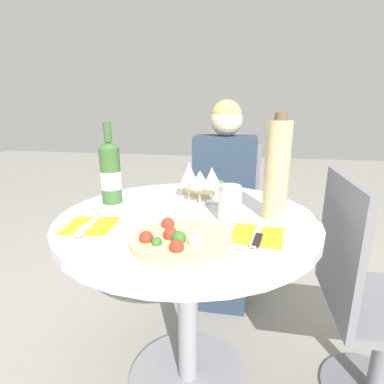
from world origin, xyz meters
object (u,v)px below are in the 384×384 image
(seated_diner, at_px, (223,211))
(pizza_large, at_px, (179,240))
(chair_behind_diner, at_px, (224,217))
(chair_empty_side, at_px, (370,302))
(tall_carafe, at_px, (277,170))
(wine_bottle, at_px, (111,173))
(dining_table, at_px, (188,255))

(seated_diner, xyz_separation_m, pizza_large, (-0.05, -0.95, 0.24))
(chair_behind_diner, distance_m, pizza_large, 1.15)
(chair_empty_side, relative_size, tall_carafe, 2.50)
(chair_empty_side, bearing_deg, tall_carafe, -83.59)
(seated_diner, xyz_separation_m, wine_bottle, (-0.40, -0.62, 0.35))
(dining_table, distance_m, seated_diner, 0.71)
(tall_carafe, bearing_deg, dining_table, -176.38)
(chair_behind_diner, relative_size, seated_diner, 0.76)
(pizza_large, bearing_deg, tall_carafe, 43.53)
(pizza_large, distance_m, wine_bottle, 0.49)
(chair_behind_diner, bearing_deg, dining_table, 84.94)
(seated_diner, distance_m, pizza_large, 0.98)
(chair_empty_side, bearing_deg, dining_table, -84.83)
(chair_empty_side, height_order, pizza_large, chair_empty_side)
(dining_table, bearing_deg, pizza_large, -84.32)
(dining_table, relative_size, chair_behind_diner, 1.03)
(wine_bottle, bearing_deg, tall_carafe, -6.27)
(chair_behind_diner, distance_m, wine_bottle, 0.97)
(dining_table, xyz_separation_m, seated_diner, (0.08, 0.71, -0.07))
(dining_table, relative_size, wine_bottle, 2.89)
(seated_diner, relative_size, wine_bottle, 3.66)
(pizza_large, height_order, wine_bottle, wine_bottle)
(tall_carafe, bearing_deg, chair_empty_side, 6.41)
(chair_behind_diner, xyz_separation_m, tall_carafe, (0.22, -0.84, 0.49))
(chair_empty_side, relative_size, pizza_large, 3.10)
(wine_bottle, bearing_deg, chair_behind_diner, 62.59)
(seated_diner, bearing_deg, pizza_large, 86.87)
(tall_carafe, bearing_deg, pizza_large, -136.47)
(chair_behind_diner, xyz_separation_m, seated_diner, (-0.00, -0.15, 0.10))
(seated_diner, relative_size, tall_carafe, 3.27)
(dining_table, bearing_deg, chair_behind_diner, 84.94)
(chair_empty_side, bearing_deg, wine_bottle, -91.53)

